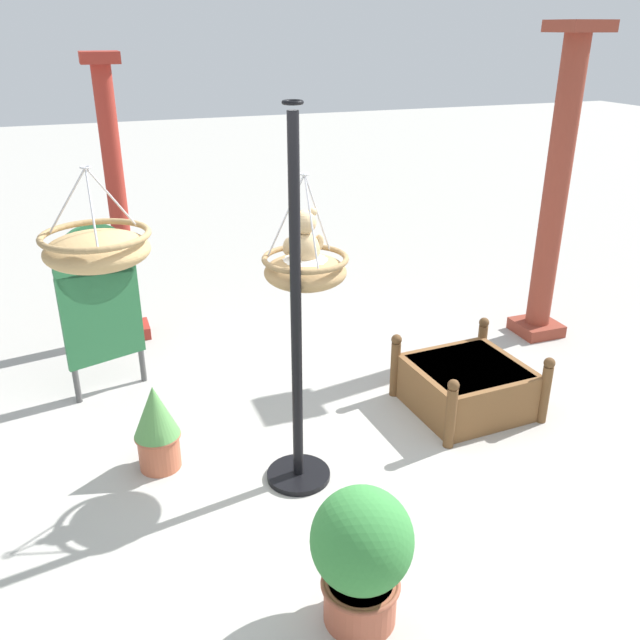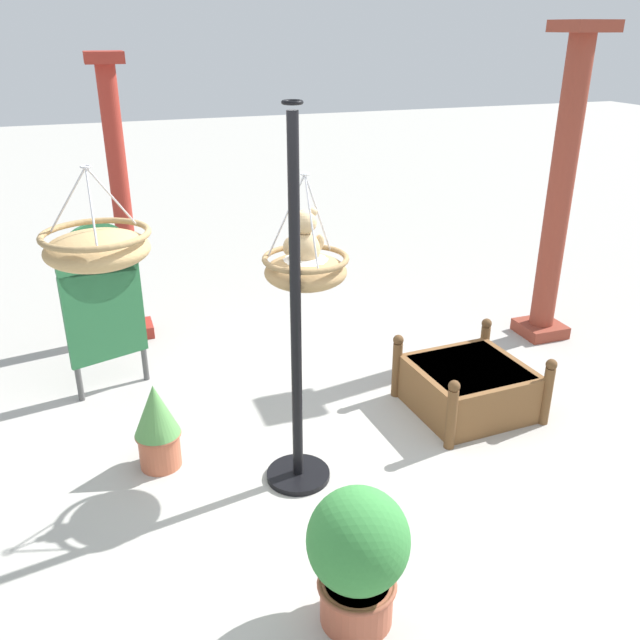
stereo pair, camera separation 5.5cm
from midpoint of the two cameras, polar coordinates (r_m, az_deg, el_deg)
The scene contains 11 objects.
ground_plane at distance 4.84m, azimuth 0.44°, elevation -12.80°, with size 40.00×40.00×0.00m, color #ADAAA3.
display_pole_central at distance 4.35m, azimuth -2.34°, elevation -4.95°, with size 0.44×0.44×2.52m.
hanging_basket_with_teddy at distance 4.35m, azimuth -1.63°, elevation 4.34°, with size 0.57×0.57×0.75m.
teddy_bear at distance 4.31m, azimuth -1.74°, elevation 6.65°, with size 0.28×0.24×0.40m.
hanging_basket_left_high at distance 4.01m, azimuth -18.93°, elevation 5.84°, with size 0.62×0.62×0.58m.
greenhouse_pillar_left at distance 6.63m, azimuth -17.09°, elevation 8.92°, with size 0.33×0.33×2.69m.
greenhouse_pillar_right at distance 6.75m, azimuth 19.24°, elevation 9.98°, with size 0.44×0.44×2.94m.
wooden_planter_box at distance 5.57m, azimuth 12.18°, elevation -5.41°, with size 1.00×0.97×0.56m.
potted_plant_flowering_red at distance 3.58m, azimuth 3.11°, elevation -19.31°, with size 0.53×0.53×0.81m.
potted_plant_tall_leafy at distance 4.84m, azimuth -14.13°, elevation -8.83°, with size 0.33×0.33×0.65m.
display_sign_board at distance 5.70m, azimuth -18.62°, elevation 1.92°, with size 0.64×0.25×1.48m.
Camera 1 is at (-1.40, -3.62, 2.89)m, focal length 37.40 mm.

